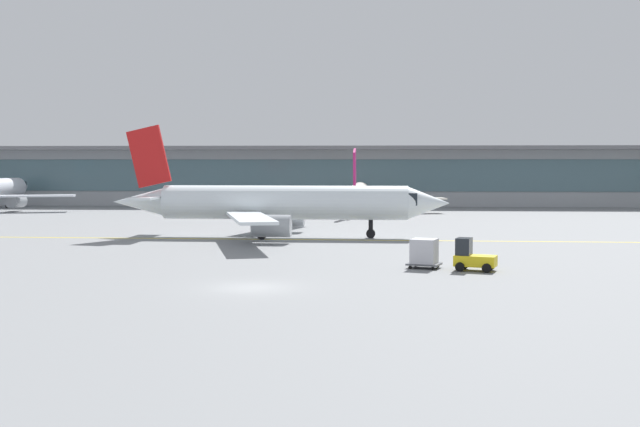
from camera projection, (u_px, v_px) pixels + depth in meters
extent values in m
plane|color=gray|center=(253.00, 287.00, 43.63)|extent=(400.00, 400.00, 0.00)
cube|color=yellow|center=(283.00, 239.00, 70.96)|extent=(109.97, 3.34, 0.01)
cube|color=#9EA3A8|center=(327.00, 178.00, 128.34)|extent=(202.94, 8.00, 9.00)
cube|color=slate|center=(326.00, 175.00, 124.24)|extent=(194.82, 0.16, 5.04)
cube|color=slate|center=(327.00, 148.00, 126.53)|extent=(211.06, 11.00, 0.60)
cone|color=silver|center=(23.00, 187.00, 125.19)|extent=(2.95, 3.69, 2.87)
cube|color=black|center=(15.00, 185.00, 122.76)|extent=(2.42, 2.77, 1.06)
cube|color=silver|center=(29.00, 196.00, 110.24)|extent=(12.75, 5.92, 0.25)
cylinder|color=#999EA3|center=(16.00, 201.00, 111.82)|extent=(1.94, 3.24, 1.87)
cylinder|color=black|center=(8.00, 203.00, 120.29)|extent=(0.39, 0.39, 1.60)
cylinder|color=black|center=(8.00, 205.00, 120.32)|extent=(0.51, 0.81, 0.80)
cylinder|color=silver|center=(358.00, 193.00, 109.70)|extent=(3.24, 19.10, 2.64)
cone|color=silver|center=(361.00, 190.00, 120.74)|extent=(2.61, 3.25, 2.51)
cube|color=black|center=(360.00, 189.00, 118.61)|extent=(2.13, 2.44, 0.93)
cone|color=silver|center=(354.00, 196.00, 98.14)|extent=(2.38, 4.30, 2.25)
cube|color=silver|center=(309.00, 198.00, 108.80)|extent=(11.12, 5.70, 0.22)
cylinder|color=#999EA3|center=(325.00, 203.00, 109.82)|extent=(1.72, 2.85, 1.63)
cube|color=silver|center=(407.00, 199.00, 107.60)|extent=(11.16, 5.09, 0.22)
cylinder|color=#999EA3|center=(391.00, 204.00, 109.00)|extent=(1.72, 2.85, 1.63)
cube|color=#B21E66|center=(355.00, 168.00, 98.75)|extent=(0.39, 3.57, 4.98)
cube|color=silver|center=(339.00, 193.00, 99.44)|extent=(3.94, 1.99, 0.19)
cube|color=silver|center=(370.00, 193.00, 99.09)|extent=(3.94, 1.99, 0.19)
cylinder|color=black|center=(360.00, 205.00, 116.45)|extent=(0.34, 0.34, 1.40)
cylinder|color=black|center=(360.00, 207.00, 116.48)|extent=(0.45, 0.71, 0.70)
cylinder|color=black|center=(345.00, 208.00, 108.44)|extent=(0.34, 0.34, 1.40)
cylinder|color=black|center=(345.00, 210.00, 108.47)|extent=(0.45, 0.71, 0.70)
cylinder|color=black|center=(370.00, 208.00, 108.13)|extent=(0.34, 0.34, 1.40)
cylinder|color=black|center=(370.00, 211.00, 108.15)|extent=(0.45, 0.71, 0.70)
cylinder|color=white|center=(285.00, 203.00, 72.74)|extent=(22.82, 3.77, 3.16)
cone|color=white|center=(429.00, 203.00, 71.62)|extent=(3.87, 3.10, 3.00)
cube|color=black|center=(401.00, 199.00, 71.81)|extent=(2.91, 2.54, 1.11)
cone|color=white|center=(139.00, 202.00, 73.91)|extent=(5.12, 2.82, 2.68)
cube|color=white|center=(277.00, 207.00, 80.99)|extent=(6.77, 13.30, 0.26)
cylinder|color=#999EA3|center=(288.00, 217.00, 78.34)|extent=(3.40, 2.04, 1.95)
cube|color=white|center=(250.00, 218.00, 64.92)|extent=(6.13, 13.34, 0.26)
cylinder|color=#999EA3|center=(272.00, 226.00, 67.44)|extent=(3.40, 2.04, 1.95)
cube|color=red|center=(149.00, 157.00, 73.55)|extent=(4.27, 0.45, 5.95)
cube|color=white|center=(160.00, 196.00, 76.07)|extent=(2.35, 4.70, 0.22)
cube|color=white|center=(146.00, 198.00, 71.46)|extent=(2.35, 4.70, 0.22)
cylinder|color=black|center=(371.00, 229.00, 72.22)|extent=(0.41, 0.41, 1.67)
cylinder|color=black|center=(371.00, 234.00, 72.25)|extent=(0.85, 0.53, 0.84)
cylinder|color=black|center=(269.00, 226.00, 75.18)|extent=(0.41, 0.41, 1.67)
cylinder|color=black|center=(269.00, 231.00, 75.20)|extent=(0.85, 0.53, 0.84)
cylinder|color=black|center=(262.00, 230.00, 70.93)|extent=(0.41, 0.41, 1.67)
cylinder|color=black|center=(262.00, 235.00, 70.95)|extent=(0.85, 0.53, 0.84)
cube|color=yellow|center=(475.00, 261.00, 50.29)|extent=(2.91, 2.16, 0.70)
cube|color=#1E2328|center=(464.00, 246.00, 50.52)|extent=(1.25, 1.46, 1.10)
cylinder|color=black|center=(491.00, 265.00, 50.65)|extent=(0.64, 0.40, 0.60)
cylinder|color=black|center=(487.00, 268.00, 49.35)|extent=(0.64, 0.40, 0.60)
cylinder|color=black|center=(464.00, 264.00, 51.28)|extent=(0.64, 0.40, 0.60)
cylinder|color=black|center=(460.00, 267.00, 49.99)|extent=(0.64, 0.40, 0.60)
cube|color=#595B60|center=(424.00, 264.00, 51.58)|extent=(2.50, 2.19, 0.12)
cube|color=silver|center=(424.00, 251.00, 51.52)|extent=(2.00, 1.93, 1.60)
cylinder|color=black|center=(438.00, 266.00, 51.96)|extent=(0.24, 0.17, 0.22)
cylinder|color=black|center=(433.00, 268.00, 50.66)|extent=(0.24, 0.17, 0.22)
cylinder|color=black|center=(416.00, 265.00, 52.52)|extent=(0.24, 0.17, 0.22)
cylinder|color=black|center=(410.00, 267.00, 51.22)|extent=(0.24, 0.17, 0.22)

